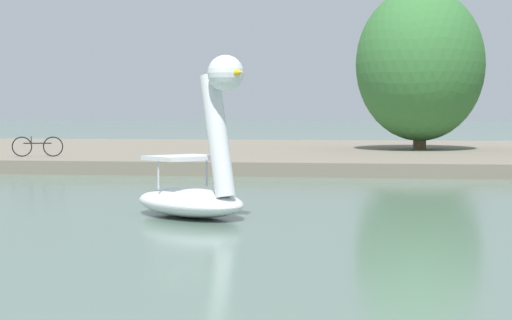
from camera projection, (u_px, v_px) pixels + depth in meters
The scene contains 4 objects.
shore_bank_far at pixel (329, 153), 37.68m from camera, with size 144.58×22.88×0.44m, color slate.
swan_boat at pixel (197, 179), 16.21m from camera, with size 2.98×2.86×2.99m.
tree_willow_near_path at pixel (420, 65), 36.04m from camera, with size 6.57×7.39×6.72m.
bicycle_parked at pixel (38, 146), 30.22m from camera, with size 1.73×0.43×0.71m.
Camera 1 is at (2.25, -4.11, 1.95)m, focal length 60.90 mm.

